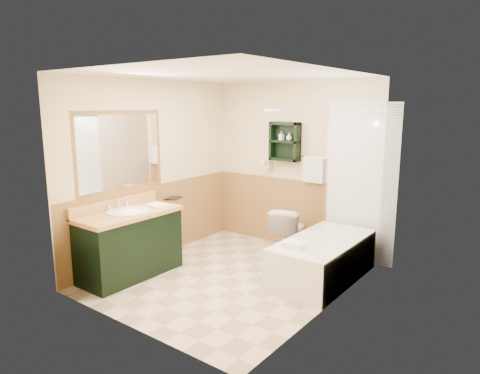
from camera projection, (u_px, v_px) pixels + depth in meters
name	position (u px, v px, depth m)	size (l,w,h in m)	color
floor	(229.00, 277.00, 5.22)	(3.00, 3.00, 0.00)	beige
back_wall	(294.00, 165.00, 6.18)	(2.60, 0.04, 2.40)	#FFEFC7
left_wall	(152.00, 170.00, 5.77)	(0.04, 3.00, 2.40)	#FFEFC7
right_wall	(334.00, 194.00, 4.21)	(0.04, 3.00, 2.40)	#FFEFC7
ceiling	(228.00, 72.00, 4.76)	(2.60, 3.00, 0.04)	white
wainscot_left	(156.00, 220.00, 5.88)	(2.98, 2.98, 1.00)	#AE8446
wainscot_back	(292.00, 213.00, 6.29)	(2.58, 2.58, 1.00)	#AE8446
mirror_frame	(120.00, 151.00, 5.25)	(1.30, 1.30, 1.00)	olive
mirror_glass	(120.00, 151.00, 5.25)	(1.20, 1.20, 0.90)	white
tile_right	(358.00, 196.00, 4.85)	(1.50, 1.50, 2.10)	white
tile_back	(361.00, 184.00, 5.57)	(0.95, 0.95, 2.10)	white
tile_accent	(361.00, 120.00, 4.69)	(1.50, 1.50, 0.10)	#124026
wall_shelf	(285.00, 141.00, 6.08)	(0.45, 0.15, 0.55)	black
hair_dryer	(268.00, 164.00, 6.35)	(0.10, 0.24, 0.18)	silver
towel_bar	(314.00, 157.00, 5.89)	(0.40, 0.06, 0.40)	white
curtain_rod	(302.00, 110.00, 5.11)	(0.03, 0.03, 1.60)	silver
shower_curtain	(307.00, 178.00, 5.41)	(1.05, 1.05, 1.70)	#C5BB95
vanity	(130.00, 244.00, 5.19)	(0.59, 1.26, 0.80)	black
bathtub	(323.00, 259.00, 5.12)	(0.74, 1.50, 0.49)	silver
toilet	(290.00, 232.00, 5.87)	(0.39, 0.70, 0.69)	silver
counter_towel	(157.00, 206.00, 5.34)	(0.25, 0.20, 0.04)	white
vanity_book	(168.00, 190.00, 5.82)	(0.18, 0.02, 0.24)	black
tub_towel	(294.00, 245.00, 4.77)	(0.23, 0.19, 0.07)	white
soap_bottle_a	(281.00, 138.00, 6.10)	(0.06, 0.13, 0.06)	silver
soap_bottle_b	(289.00, 138.00, 6.02)	(0.08, 0.11, 0.08)	silver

